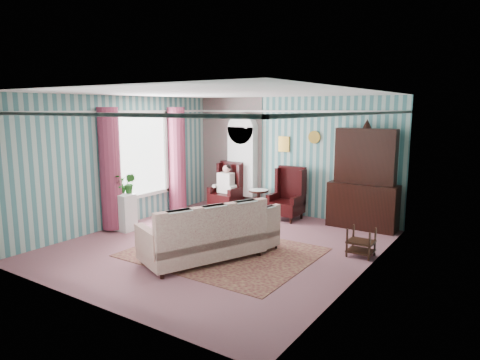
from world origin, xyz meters
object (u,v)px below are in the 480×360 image
Objects in this scene: sofa at (203,233)px; floral_armchair at (256,223)px; round_side_table at (258,202)px; wingback_right at (286,194)px; nest_table at (361,242)px; bookcase at (242,166)px; plant_stand at (123,212)px; dresser_hutch at (364,176)px; seated_woman at (226,188)px; wingback_left at (226,186)px; coffee_table at (186,234)px.

sofa is 1.11m from floral_armchair.
round_side_table is 3.53m from sofa.
nest_table is (2.32, -1.55, -0.35)m from wingback_right.
bookcase is 4.02m from sofa.
plant_stand is 2.67m from sofa.
wingback_right is 0.59× the size of sofa.
nest_table is 5.02m from plant_stand.
round_side_table is at bearing 151.80° from nest_table.
sofa is at bearing -74.88° from round_side_table.
plant_stand is (-4.30, -3.02, -0.78)m from dresser_hutch.
bookcase is 2.18× the size of floral_armchair.
seated_woman reaches higher than nest_table.
dresser_hutch is 3.93× the size of round_side_table.
round_side_table is at bearing 9.46° from wingback_left.
wingback_right is 1.75m from seated_woman.
floral_armchair is 1.43m from coffee_table.
floral_armchair is at bearing -59.74° from round_side_table.
wingback_right is 2.31× the size of nest_table.
nest_table is 0.25× the size of sofa.
plant_stand is 0.85× the size of coffee_table.
seated_woman is (0.00, 0.00, -0.04)m from wingback_left.
wingback_left is 1.00× the size of wingback_right.
wingback_right reaches higher than plant_stand.
dresser_hutch is at bearing 107.39° from nest_table.
bookcase is 3.73× the size of round_side_table.
nest_table is (0.57, -1.82, -0.91)m from dresser_hutch.
floral_armchair is (2.30, -2.25, -0.08)m from seated_woman.
dresser_hutch is (3.25, -0.12, 0.06)m from bookcase.
bookcase is 2.39× the size of coffee_table.
plant_stand reaches higher than coffee_table.
seated_woman reaches higher than floral_armchair.
wingback_left is at bearing 0.00° from seated_woman.
dresser_hutch is at bearing 4.41° from wingback_left.
seated_woman is 3.22m from floral_armchair.
dresser_hutch is 3.56m from seated_woman.
round_side_table reaches higher than coffee_table.
wingback_right is at bearing 146.25° from nest_table.
floral_armchair reaches higher than sofa.
seated_woman reaches higher than round_side_table.
coffee_table is at bearing -158.91° from nest_table.
bookcase is at bearing 57.34° from seated_woman.
dresser_hutch reaches higher than round_side_table.
floral_armchair reaches higher than plant_stand.
coffee_table is (-2.50, -3.01, -0.98)m from dresser_hutch.
bookcase reaches higher than coffee_table.
seated_woman is 2.87m from plant_stand.
bookcase reaches higher than nest_table.
sofa is (1.82, -3.26, -0.13)m from wingback_left.
coffee_table is (-0.75, -2.74, -0.43)m from wingback_right.
wingback_right is 1.33× the size of coffee_table.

